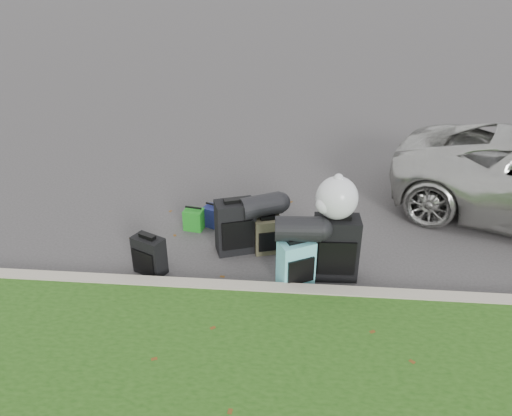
# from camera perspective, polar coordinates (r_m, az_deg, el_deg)

# --- Properties ---
(ground) EXTENTS (120.00, 120.00, 0.00)m
(ground) POSITION_cam_1_polar(r_m,az_deg,el_deg) (6.82, 0.70, -4.91)
(ground) COLOR #383535
(ground) RESTS_ON ground
(curb) EXTENTS (120.00, 0.18, 0.15)m
(curb) POSITION_cam_1_polar(r_m,az_deg,el_deg) (5.96, -0.03, -9.43)
(curb) COLOR #9E937F
(curb) RESTS_ON ground
(suitcase_small_black) EXTENTS (0.46, 0.37, 0.50)m
(suitcase_small_black) POSITION_cam_1_polar(r_m,az_deg,el_deg) (6.41, -12.08, -5.29)
(suitcase_small_black) COLOR black
(suitcase_small_black) RESTS_ON ground
(suitcase_large_black_left) EXTENTS (0.58, 0.46, 0.73)m
(suitcase_large_black_left) POSITION_cam_1_polar(r_m,az_deg,el_deg) (6.66, -2.39, -2.15)
(suitcase_large_black_left) COLOR black
(suitcase_large_black_left) RESTS_ON ground
(suitcase_olive) EXTENTS (0.41, 0.32, 0.49)m
(suitcase_olive) POSITION_cam_1_polar(r_m,az_deg,el_deg) (6.69, 1.34, -3.15)
(suitcase_olive) COLOR #3B3826
(suitcase_olive) RESTS_ON ground
(suitcase_teal) EXTENTS (0.48, 0.41, 0.59)m
(suitcase_teal) POSITION_cam_1_polar(r_m,az_deg,el_deg) (6.05, 4.59, -6.33)
(suitcase_teal) COLOR #50A2AA
(suitcase_teal) RESTS_ON ground
(suitcase_large_black_right) EXTENTS (0.56, 0.35, 0.82)m
(suitcase_large_black_right) POSITION_cam_1_polar(r_m,az_deg,el_deg) (6.20, 9.10, -4.51)
(suitcase_large_black_right) COLOR black
(suitcase_large_black_right) RESTS_ON ground
(tote_green) EXTENTS (0.30, 0.26, 0.31)m
(tote_green) POSITION_cam_1_polar(r_m,az_deg,el_deg) (7.33, -7.09, -1.30)
(tote_green) COLOR #1C7F1C
(tote_green) RESTS_ON ground
(tote_navy) EXTENTS (0.35, 0.31, 0.30)m
(tote_navy) POSITION_cam_1_polar(r_m,az_deg,el_deg) (7.38, -4.80, -0.95)
(tote_navy) COLOR navy
(tote_navy) RESTS_ON ground
(duffel_left) EXTENTS (0.64, 0.53, 0.30)m
(duffel_left) POSITION_cam_1_polar(r_m,az_deg,el_deg) (6.58, 0.56, 0.23)
(duffel_left) COLOR black
(duffel_left) RESTS_ON suitcase_olive
(duffel_right) EXTENTS (0.55, 0.33, 0.30)m
(duffel_right) POSITION_cam_1_polar(r_m,az_deg,el_deg) (5.86, 4.83, -2.40)
(duffel_right) COLOR black
(duffel_right) RESTS_ON suitcase_teal
(trash_bag) EXTENTS (0.50, 0.50, 0.50)m
(trash_bag) POSITION_cam_1_polar(r_m,az_deg,el_deg) (5.92, 9.24, 1.14)
(trash_bag) COLOR silver
(trash_bag) RESTS_ON suitcase_large_black_right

